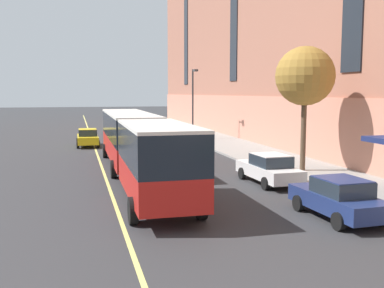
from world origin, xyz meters
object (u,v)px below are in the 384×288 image
object	(u,v)px
street_tree_mid_block	(305,77)
street_lamp	(193,96)
parked_car_navy_0	(339,198)
parked_car_white_4	(157,125)
parked_car_silver_5	(174,131)
taxi_cab	(88,138)
parked_car_white_1	(269,169)
city_bus	(137,142)

from	to	relation	value
street_tree_mid_block	street_lamp	distance (m)	19.59
parked_car_navy_0	parked_car_white_4	size ratio (longest dim) A/B	0.94
parked_car_silver_5	street_tree_mid_block	xyz separation A→B (m)	(3.25, -21.04, 4.85)
parked_car_white_4	street_lamp	world-z (taller)	street_lamp
taxi_cab	street_lamp	distance (m)	11.35
parked_car_white_1	parked_car_white_4	xyz separation A→B (m)	(-0.24, 32.04, -0.00)
parked_car_silver_5	street_lamp	bearing A→B (deg)	-42.74
parked_car_white_4	parked_car_silver_5	xyz separation A→B (m)	(0.23, -8.55, -0.00)
city_bus	taxi_cab	distance (m)	15.99
city_bus	parked_car_white_4	size ratio (longest dim) A/B	4.47
parked_car_navy_0	taxi_cab	bearing A→B (deg)	108.26
parked_car_navy_0	taxi_cab	xyz separation A→B (m)	(-8.49, 25.73, -0.00)
parked_car_white_1	taxi_cab	world-z (taller)	same
parked_car_white_4	street_lamp	bearing A→B (deg)	-79.23
parked_car_white_4	parked_car_silver_5	distance (m)	8.55
parked_car_navy_0	street_lamp	xyz separation A→B (m)	(1.88, 28.65, 3.57)
parked_car_white_1	parked_car_white_4	bearing A→B (deg)	90.44
taxi_cab	street_tree_mid_block	distance (m)	20.98
parked_car_silver_5	taxi_cab	bearing A→B (deg)	-152.72
parked_car_white_1	street_lamp	world-z (taller)	street_lamp
parked_car_silver_5	taxi_cab	size ratio (longest dim) A/B	1.02
city_bus	street_tree_mid_block	bearing A→B (deg)	-4.64
parked_car_white_1	street_lamp	distance (m)	22.28
parked_car_white_1	taxi_cab	size ratio (longest dim) A/B	1.10
parked_car_white_1	parked_car_silver_5	bearing A→B (deg)	90.02
city_bus	parked_car_navy_0	distance (m)	11.81
parked_car_white_4	street_lamp	xyz separation A→B (m)	(1.92, -10.11, 3.57)
parked_car_white_4	street_lamp	distance (m)	10.89
parked_car_navy_0	parked_car_white_1	world-z (taller)	same
street_tree_mid_block	parked_car_navy_0	bearing A→B (deg)	-110.59
parked_car_silver_5	parked_car_white_1	bearing A→B (deg)	-89.98
city_bus	parked_car_navy_0	xyz separation A→B (m)	(6.24, -9.95, -1.24)
parked_car_silver_5	parked_car_navy_0	bearing A→B (deg)	-90.36
street_tree_mid_block	street_lamp	size ratio (longest dim) A/B	1.06
city_bus	parked_car_silver_5	xyz separation A→B (m)	(6.43, 20.26, -1.24)
taxi_cab	street_tree_mid_block	bearing A→B (deg)	-54.23
parked_car_white_4	city_bus	bearing A→B (deg)	-102.14
parked_car_white_1	street_lamp	xyz separation A→B (m)	(1.68, 21.93, 3.57)
parked_car_white_4	street_tree_mid_block	distance (m)	30.18
parked_car_white_4	parked_car_silver_5	size ratio (longest dim) A/B	1.06
city_bus	street_tree_mid_block	distance (m)	10.36
city_bus	street_lamp	distance (m)	20.51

